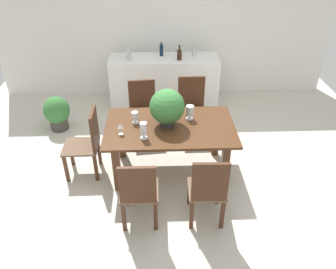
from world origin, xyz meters
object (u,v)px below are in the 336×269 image
Objects in this scene: chair_far_right at (191,104)px; flower_centerpiece at (167,107)px; dining_table at (170,134)px; wine_bottle_clear at (161,50)px; crystal_vase_center_near at (135,116)px; wine_glass at (120,127)px; wine_bottle_tall at (181,50)px; chair_far_left at (143,106)px; potted_plant_floor at (57,112)px; chair_near_right at (208,188)px; chair_near_left at (139,191)px; chair_head_end at (88,141)px; wine_bottle_green at (129,54)px; wine_bottle_dark at (179,54)px; kitchen_counter at (164,83)px; crystal_vase_right at (190,111)px; wine_bottle_amber at (194,51)px; crystal_vase_left at (143,129)px.

flower_centerpiece is (-0.42, -0.94, 0.47)m from chair_far_right.
wine_bottle_clear is at bearing 91.91° from dining_table.
crystal_vase_center_near is at bearing 167.91° from dining_table.
wine_bottle_tall is at bearing 67.26° from wine_glass.
potted_plant_floor is at bearing 165.75° from chair_far_left.
chair_near_right is 3.02m from wine_bottle_tall.
chair_near_left is 2.62m from potted_plant_floor.
chair_far_left is 1.56× the size of potted_plant_floor.
chair_head_end is 2.00m from wine_bottle_green.
chair_near_left is 2.94× the size of wine_bottle_tall.
crystal_vase_center_near is 1.89m from wine_bottle_dark.
chair_near_right is 2.87m from wine_bottle_dark.
dining_table is 2.03m from wine_bottle_green.
wine_bottle_tall is (0.66, 2.97, 0.57)m from chair_near_left.
wine_bottle_green is at bearing -172.61° from kitchen_counter.
chair_far_right is 3.88× the size of wine_bottle_green.
chair_near_right is at bearing -87.95° from wine_bottle_tall.
wine_bottle_dark is 0.82× the size of wine_bottle_tall.
chair_far_left is 5.62× the size of crystal_vase_center_near.
kitchen_counter is (0.36, 2.93, -0.04)m from chair_near_left.
chair_head_end is 3.75× the size of wine_bottle_dark.
chair_far_left reaches higher than dining_table.
wine_bottle_clear reaches higher than crystal_vase_right.
chair_far_right is 3.85× the size of wine_bottle_amber.
crystal_vase_center_near is at bearing 57.55° from wine_glass.
chair_far_left is 1.08m from wine_bottle_green.
chair_far_right reaches higher than crystal_vase_left.
chair_near_left is 3.78× the size of wine_bottle_clear.
crystal_vase_right is at bearing 36.23° from crystal_vase_left.
flower_centerpiece is at bearing -32.76° from potted_plant_floor.
chair_near_right is at bearing -68.73° from dining_table.
potted_plant_floor is at bearing 131.65° from wine_glass.
chair_near_right is 3.02× the size of wine_bottle_tall.
wine_glass is 2.30m from wine_bottle_clear.
wine_bottle_clear reaches higher than potted_plant_floor.
crystal_vase_right is 0.34× the size of potted_plant_floor.
flower_centerpiece reaches higher than wine_bottle_amber.
wine_bottle_tall is (0.90, 2.16, 0.23)m from wine_glass.
chair_head_end reaches higher than crystal_vase_left.
dining_table is 6.79× the size of wine_bottle_green.
wine_bottle_clear is 0.42× the size of potted_plant_floor.
chair_head_end reaches higher than chair_far_left.
wine_bottle_amber is (0.13, 3.00, 0.53)m from chair_near_right.
chair_far_left is 1.05m from kitchen_counter.
chair_near_right is at bearing -67.52° from flower_centerpiece.
crystal_vase_left reaches higher than crystal_vase_center_near.
crystal_vase_right is at bearing -98.16° from chair_far_right.
wine_bottle_amber reaches higher than chair_near_left.
crystal_vase_left is 1.48× the size of wine_glass.
chair_near_right is 1.06m from crystal_vase_left.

